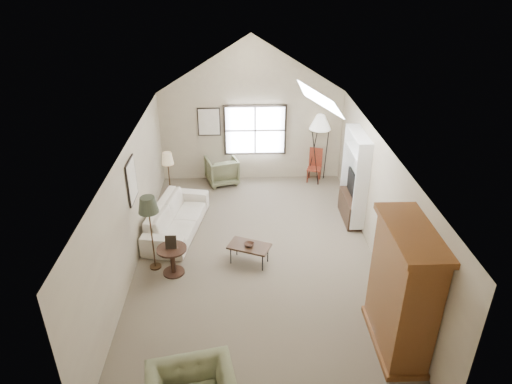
{
  "coord_description": "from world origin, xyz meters",
  "views": [
    {
      "loc": [
        -0.29,
        -7.88,
        5.73
      ],
      "look_at": [
        0.0,
        0.4,
        1.4
      ],
      "focal_mm": 32.0,
      "sensor_mm": 36.0,
      "label": 1
    }
  ],
  "objects_px": {
    "coffee_table": "(249,254)",
    "side_chair": "(314,166)",
    "armoire": "(403,290)",
    "sofa": "(177,217)",
    "side_table": "(173,261)",
    "armchair_far": "(222,170)"
  },
  "relations": [
    {
      "from": "coffee_table",
      "to": "side_chair",
      "type": "height_order",
      "value": "side_chair"
    },
    {
      "from": "armchair_far",
      "to": "sofa",
      "type": "bearing_deg",
      "value": 51.87
    },
    {
      "from": "armchair_far",
      "to": "side_chair",
      "type": "distance_m",
      "value": 2.59
    },
    {
      "from": "coffee_table",
      "to": "side_chair",
      "type": "relative_size",
      "value": 0.89
    },
    {
      "from": "armoire",
      "to": "sofa",
      "type": "relative_size",
      "value": 0.92
    },
    {
      "from": "armoire",
      "to": "side_chair",
      "type": "distance_m",
      "value": 6.15
    },
    {
      "from": "coffee_table",
      "to": "side_table",
      "type": "xyz_separation_m",
      "value": [
        -1.54,
        -0.29,
        0.09
      ]
    },
    {
      "from": "armchair_far",
      "to": "side_chair",
      "type": "height_order",
      "value": "side_chair"
    },
    {
      "from": "sofa",
      "to": "armchair_far",
      "type": "relative_size",
      "value": 2.88
    },
    {
      "from": "armchair_far",
      "to": "side_table",
      "type": "height_order",
      "value": "armchair_far"
    },
    {
      "from": "armoire",
      "to": "armchair_far",
      "type": "distance_m",
      "value": 6.84
    },
    {
      "from": "sofa",
      "to": "side_chair",
      "type": "relative_size",
      "value": 2.52
    },
    {
      "from": "side_table",
      "to": "coffee_table",
      "type": "bearing_deg",
      "value": 10.74
    },
    {
      "from": "armoire",
      "to": "side_chair",
      "type": "xyz_separation_m",
      "value": [
        -0.43,
        6.1,
        -0.63
      ]
    },
    {
      "from": "coffee_table",
      "to": "armoire",
      "type": "bearing_deg",
      "value": -44.5
    },
    {
      "from": "sofa",
      "to": "side_table",
      "type": "relative_size",
      "value": 3.99
    },
    {
      "from": "sofa",
      "to": "coffee_table",
      "type": "xyz_separation_m",
      "value": [
        1.64,
        -1.31,
        -0.13
      ]
    },
    {
      "from": "coffee_table",
      "to": "side_table",
      "type": "distance_m",
      "value": 1.57
    },
    {
      "from": "side_table",
      "to": "side_chair",
      "type": "bearing_deg",
      "value": 49.93
    },
    {
      "from": "sofa",
      "to": "coffee_table",
      "type": "distance_m",
      "value": 2.1
    },
    {
      "from": "sofa",
      "to": "coffee_table",
      "type": "relative_size",
      "value": 2.85
    },
    {
      "from": "sofa",
      "to": "armchair_far",
      "type": "distance_m",
      "value": 2.67
    }
  ]
}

